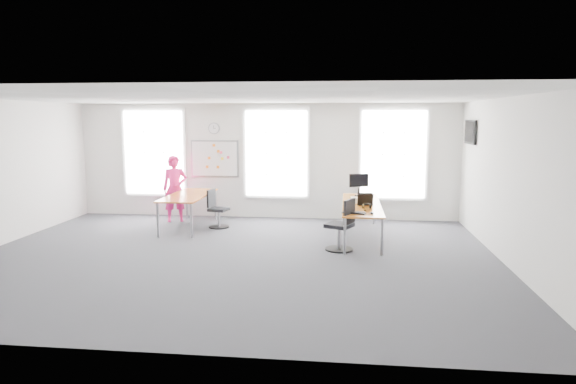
# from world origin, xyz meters

# --- Properties ---
(floor) EXTENTS (10.00, 10.00, 0.00)m
(floor) POSITION_xyz_m (0.00, 0.00, 0.00)
(floor) COLOR #28282E
(floor) RESTS_ON ground
(ceiling) EXTENTS (10.00, 10.00, 0.00)m
(ceiling) POSITION_xyz_m (0.00, 0.00, 3.00)
(ceiling) COLOR silver
(ceiling) RESTS_ON ground
(wall_back) EXTENTS (10.00, 0.00, 10.00)m
(wall_back) POSITION_xyz_m (0.00, 4.00, 1.50)
(wall_back) COLOR silver
(wall_back) RESTS_ON ground
(wall_front) EXTENTS (10.00, 0.00, 10.00)m
(wall_front) POSITION_xyz_m (0.00, -4.00, 1.50)
(wall_front) COLOR silver
(wall_front) RESTS_ON ground
(wall_right) EXTENTS (0.00, 10.00, 10.00)m
(wall_right) POSITION_xyz_m (5.00, 0.00, 1.50)
(wall_right) COLOR silver
(wall_right) RESTS_ON ground
(window_left) EXTENTS (1.60, 0.06, 2.20)m
(window_left) POSITION_xyz_m (-3.00, 3.97, 1.70)
(window_left) COLOR silver
(window_left) RESTS_ON wall_back
(window_mid) EXTENTS (1.60, 0.06, 2.20)m
(window_mid) POSITION_xyz_m (0.30, 3.97, 1.70)
(window_mid) COLOR silver
(window_mid) RESTS_ON wall_back
(window_right) EXTENTS (1.60, 0.06, 2.20)m
(window_right) POSITION_xyz_m (3.30, 3.97, 1.70)
(window_right) COLOR silver
(window_right) RESTS_ON wall_back
(desk_right) EXTENTS (0.83, 3.10, 0.75)m
(desk_right) POSITION_xyz_m (2.46, 1.95, 0.71)
(desk_right) COLOR orange
(desk_right) RESTS_ON ground
(desk_left) EXTENTS (0.89, 2.22, 0.81)m
(desk_left) POSITION_xyz_m (-1.62, 2.49, 0.74)
(desk_left) COLOR orange
(desk_left) RESTS_ON ground
(chair_right) EXTENTS (0.63, 0.63, 1.05)m
(chair_right) POSITION_xyz_m (2.05, 0.77, 0.46)
(chair_right) COLOR black
(chair_right) RESTS_ON ground
(chair_left) EXTENTS (0.49, 0.49, 0.92)m
(chair_left) POSITION_xyz_m (-0.97, 2.61, 0.40)
(chair_left) COLOR black
(chair_left) RESTS_ON ground
(person) EXTENTS (0.72, 0.59, 1.68)m
(person) POSITION_xyz_m (-2.20, 3.21, 0.84)
(person) COLOR #E81F6F
(person) RESTS_ON ground
(whiteboard) EXTENTS (1.20, 0.03, 0.90)m
(whiteboard) POSITION_xyz_m (-1.35, 3.97, 1.55)
(whiteboard) COLOR silver
(whiteboard) RESTS_ON wall_back
(wall_clock) EXTENTS (0.30, 0.04, 0.30)m
(wall_clock) POSITION_xyz_m (-1.35, 3.97, 2.35)
(wall_clock) COLOR gray
(wall_clock) RESTS_ON wall_back
(tv) EXTENTS (0.06, 0.90, 0.55)m
(tv) POSITION_xyz_m (4.95, 3.00, 2.30)
(tv) COLOR black
(tv) RESTS_ON wall_right
(keyboard) EXTENTS (0.49, 0.29, 0.02)m
(keyboard) POSITION_xyz_m (2.28, 0.78, 0.77)
(keyboard) COLOR black
(keyboard) RESTS_ON desk_right
(mouse) EXTENTS (0.11, 0.14, 0.05)m
(mouse) POSITION_xyz_m (2.63, 0.75, 0.78)
(mouse) COLOR black
(mouse) RESTS_ON desk_right
(lens_cap) EXTENTS (0.07, 0.07, 0.01)m
(lens_cap) POSITION_xyz_m (2.51, 1.13, 0.76)
(lens_cap) COLOR black
(lens_cap) RESTS_ON desk_right
(headphones) EXTENTS (0.19, 0.10, 0.11)m
(headphones) POSITION_xyz_m (2.55, 1.38, 0.81)
(headphones) COLOR black
(headphones) RESTS_ON desk_right
(laptop_sleeve) EXTENTS (0.34, 0.21, 0.27)m
(laptop_sleeve) POSITION_xyz_m (2.53, 1.71, 0.89)
(laptop_sleeve) COLOR black
(laptop_sleeve) RESTS_ON desk_right
(paper_stack) EXTENTS (0.37, 0.30, 0.12)m
(paper_stack) POSITION_xyz_m (2.41, 2.10, 0.81)
(paper_stack) COLOR #F4E9C4
(paper_stack) RESTS_ON desk_right
(monitor) EXTENTS (0.47, 0.20, 0.54)m
(monitor) POSITION_xyz_m (2.42, 3.11, 1.08)
(monitor) COLOR black
(monitor) RESTS_ON desk_right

